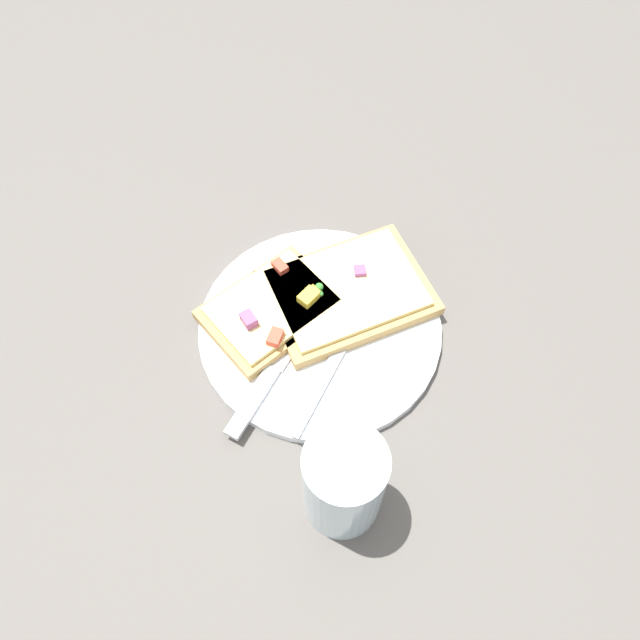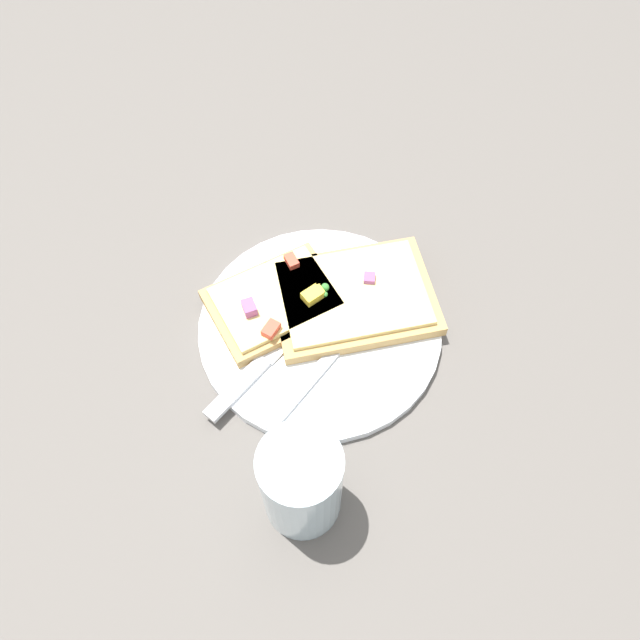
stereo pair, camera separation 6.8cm
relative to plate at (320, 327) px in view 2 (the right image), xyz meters
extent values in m
plane|color=#56514C|center=(0.00, 0.00, -0.01)|extent=(4.00, 4.00, 0.00)
cylinder|color=white|center=(0.00, 0.00, 0.00)|extent=(0.27, 0.27, 0.01)
cube|color=silver|center=(0.03, 0.06, 0.01)|extent=(0.12, 0.08, 0.01)
cube|color=silver|center=(-0.05, 0.01, 0.01)|extent=(0.06, 0.05, 0.01)
cube|color=silver|center=(-0.09, 0.00, 0.01)|extent=(0.03, 0.02, 0.00)
cube|color=silver|center=(-0.08, -0.01, 0.01)|extent=(0.03, 0.02, 0.00)
cube|color=silver|center=(-0.08, -0.01, 0.01)|extent=(0.03, 0.02, 0.00)
cube|color=silver|center=(-0.08, -0.02, 0.01)|extent=(0.03, 0.02, 0.00)
cube|color=silver|center=(0.11, 0.04, 0.01)|extent=(0.08, 0.06, 0.01)
cube|color=silver|center=(0.01, -0.01, 0.01)|extent=(0.13, 0.09, 0.00)
cube|color=tan|center=(-0.05, -0.02, 0.01)|extent=(0.20, 0.15, 0.01)
cube|color=#E5CC7A|center=(-0.05, -0.02, 0.02)|extent=(0.17, 0.14, 0.01)
sphere|color=#388433|center=(-0.02, -0.03, 0.03)|extent=(0.01, 0.01, 0.01)
cube|color=yellow|center=(0.00, -0.02, 0.03)|extent=(0.02, 0.02, 0.01)
sphere|color=#388433|center=(-0.01, -0.02, 0.03)|extent=(0.01, 0.01, 0.01)
cube|color=#934C8E|center=(-0.07, -0.02, 0.03)|extent=(0.02, 0.02, 0.01)
cube|color=tan|center=(0.04, -0.04, 0.01)|extent=(0.15, 0.12, 0.01)
cube|color=#E5CC7A|center=(0.04, -0.04, 0.02)|extent=(0.14, 0.11, 0.01)
cube|color=#D14733|center=(0.06, 0.00, 0.03)|extent=(0.02, 0.02, 0.01)
cube|color=#D14733|center=(0.01, -0.08, 0.03)|extent=(0.01, 0.02, 0.01)
cube|color=#934C8E|center=(0.07, -0.03, 0.03)|extent=(0.01, 0.02, 0.01)
cube|color=yellow|center=(-0.01, -0.03, 0.03)|extent=(0.01, 0.01, 0.01)
sphere|color=#B17B55|center=(0.00, 0.00, 0.01)|extent=(0.01, 0.01, 0.01)
sphere|color=tan|center=(-0.07, -0.06, 0.01)|extent=(0.01, 0.01, 0.01)
sphere|color=#BF834C|center=(0.09, 0.01, 0.01)|extent=(0.01, 0.01, 0.01)
sphere|color=#A47B55|center=(-0.02, -0.04, 0.01)|extent=(0.01, 0.01, 0.01)
cylinder|color=silver|center=(0.08, 0.17, 0.05)|extent=(0.07, 0.07, 0.12)
camera|label=1|loc=(0.18, 0.29, 0.60)|focal=35.00mm
camera|label=2|loc=(0.12, 0.32, 0.60)|focal=35.00mm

